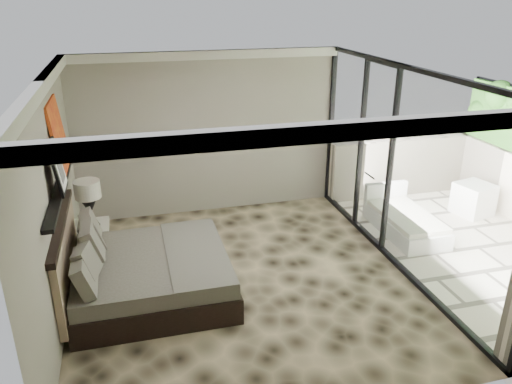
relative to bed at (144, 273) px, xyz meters
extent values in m
plane|color=black|center=(1.30, 0.01, -0.33)|extent=(5.00, 5.00, 0.00)
cube|color=silver|center=(1.30, 0.01, 2.46)|extent=(4.50, 5.00, 0.02)
cube|color=gray|center=(1.30, 2.50, 1.07)|extent=(4.50, 0.02, 2.80)
cube|color=gray|center=(-0.94, 0.01, 1.07)|extent=(0.02, 5.00, 2.80)
cube|color=white|center=(3.55, 0.01, 1.07)|extent=(0.08, 5.00, 2.80)
cube|color=beige|center=(5.05, 0.01, -0.39)|extent=(3.00, 5.00, 0.12)
cube|color=black|center=(-0.88, 0.11, 1.17)|extent=(0.12, 2.20, 0.05)
cube|color=black|center=(0.11, 0.00, -0.16)|extent=(1.96, 1.87, 0.34)
cube|color=#514E43|center=(0.11, 0.00, 0.11)|extent=(1.90, 1.81, 0.21)
cube|color=#4B4A41|center=(0.67, 0.00, 0.21)|extent=(0.75, 1.85, 0.03)
cube|color=#896E57|center=(-0.90, 0.00, 0.32)|extent=(0.08, 1.97, 0.93)
cube|color=black|center=(-0.69, 1.23, -0.07)|extent=(0.55, 0.55, 0.53)
cone|color=black|center=(-0.66, 1.25, 0.28)|extent=(0.21, 0.21, 0.19)
cone|color=black|center=(-0.66, 1.25, 0.47)|extent=(0.21, 0.21, 0.19)
cylinder|color=beige|center=(-0.66, 1.25, 0.74)|extent=(0.37, 0.37, 0.25)
cube|color=#AF310F|center=(-0.89, 0.90, 1.64)|extent=(0.13, 0.90, 0.90)
cube|color=black|center=(-0.84, 0.06, 1.49)|extent=(0.11, 0.50, 0.60)
cube|color=silver|center=(5.75, 1.14, -0.05)|extent=(0.68, 0.68, 0.56)
cube|color=silver|center=(4.21, 0.77, -0.20)|extent=(0.78, 1.54, 0.27)
cube|color=beige|center=(4.21, 0.77, -0.02)|extent=(0.74, 1.45, 0.08)
cube|color=silver|center=(4.22, 1.49, 0.11)|extent=(0.77, 0.12, 0.34)
camera|label=1|loc=(-0.02, -5.71, 3.35)|focal=35.00mm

